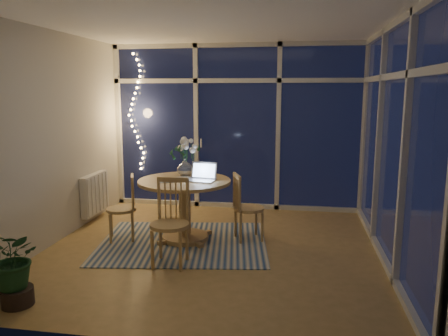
{
  "coord_description": "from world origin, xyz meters",
  "views": [
    {
      "loc": [
        0.93,
        -4.89,
        1.88
      ],
      "look_at": [
        0.08,
        0.25,
        0.95
      ],
      "focal_mm": 35.0,
      "sensor_mm": 36.0,
      "label": 1
    }
  ],
  "objects_px": {
    "chair_front": "(170,223)",
    "laptop": "(201,172)",
    "potted_plant": "(15,265)",
    "dining_table": "(185,210)",
    "chair_left": "(121,208)",
    "flower_vase": "(185,168)",
    "chair_right": "(249,207)"
  },
  "relations": [
    {
      "from": "laptop",
      "to": "potted_plant",
      "type": "relative_size",
      "value": 0.43
    },
    {
      "from": "chair_front",
      "to": "potted_plant",
      "type": "xyz_separation_m",
      "value": [
        -1.08,
        -1.09,
        -0.1
      ]
    },
    {
      "from": "chair_front",
      "to": "laptop",
      "type": "bearing_deg",
      "value": 75.65
    },
    {
      "from": "potted_plant",
      "to": "laptop",
      "type": "bearing_deg",
      "value": 55.8
    },
    {
      "from": "dining_table",
      "to": "chair_front",
      "type": "bearing_deg",
      "value": -87.06
    },
    {
      "from": "dining_table",
      "to": "chair_left",
      "type": "height_order",
      "value": "chair_left"
    },
    {
      "from": "flower_vase",
      "to": "chair_left",
      "type": "bearing_deg",
      "value": -152.51
    },
    {
      "from": "chair_front",
      "to": "potted_plant",
      "type": "distance_m",
      "value": 1.54
    },
    {
      "from": "potted_plant",
      "to": "chair_right",
      "type": "bearing_deg",
      "value": 48.14
    },
    {
      "from": "chair_front",
      "to": "laptop",
      "type": "distance_m",
      "value": 0.89
    },
    {
      "from": "chair_left",
      "to": "chair_front",
      "type": "distance_m",
      "value": 1.09
    },
    {
      "from": "chair_right",
      "to": "chair_left",
      "type": "bearing_deg",
      "value": 78.25
    },
    {
      "from": "chair_right",
      "to": "chair_front",
      "type": "height_order",
      "value": "chair_front"
    },
    {
      "from": "chair_left",
      "to": "chair_right",
      "type": "bearing_deg",
      "value": 78.65
    },
    {
      "from": "chair_front",
      "to": "laptop",
      "type": "xyz_separation_m",
      "value": [
        0.18,
        0.77,
        0.42
      ]
    },
    {
      "from": "chair_right",
      "to": "flower_vase",
      "type": "relative_size",
      "value": 4.15
    },
    {
      "from": "dining_table",
      "to": "chair_front",
      "type": "xyz_separation_m",
      "value": [
        0.04,
        -0.81,
        0.09
      ]
    },
    {
      "from": "flower_vase",
      "to": "potted_plant",
      "type": "bearing_deg",
      "value": -114.51
    },
    {
      "from": "chair_right",
      "to": "potted_plant",
      "type": "distance_m",
      "value": 2.75
    },
    {
      "from": "dining_table",
      "to": "flower_vase",
      "type": "bearing_deg",
      "value": 101.58
    },
    {
      "from": "laptop",
      "to": "flower_vase",
      "type": "bearing_deg",
      "value": 139.42
    },
    {
      "from": "laptop",
      "to": "flower_vase",
      "type": "xyz_separation_m",
      "value": [
        -0.27,
        0.31,
        -0.01
      ]
    },
    {
      "from": "chair_left",
      "to": "chair_right",
      "type": "height_order",
      "value": "chair_right"
    },
    {
      "from": "chair_left",
      "to": "laptop",
      "type": "xyz_separation_m",
      "value": [
        1.02,
        0.08,
        0.48
      ]
    },
    {
      "from": "chair_front",
      "to": "flower_vase",
      "type": "bearing_deg",
      "value": 93.9
    },
    {
      "from": "chair_front",
      "to": "potted_plant",
      "type": "relative_size",
      "value": 1.26
    },
    {
      "from": "chair_left",
      "to": "chair_front",
      "type": "xyz_separation_m",
      "value": [
        0.84,
        -0.69,
        0.06
      ]
    },
    {
      "from": "chair_right",
      "to": "laptop",
      "type": "relative_size",
      "value": 2.67
    },
    {
      "from": "flower_vase",
      "to": "potted_plant",
      "type": "height_order",
      "value": "flower_vase"
    },
    {
      "from": "chair_right",
      "to": "chair_front",
      "type": "bearing_deg",
      "value": 120.52
    },
    {
      "from": "potted_plant",
      "to": "dining_table",
      "type": "bearing_deg",
      "value": 61.25
    },
    {
      "from": "chair_right",
      "to": "dining_table",
      "type": "bearing_deg",
      "value": 79.28
    }
  ]
}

